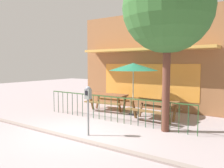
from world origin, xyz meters
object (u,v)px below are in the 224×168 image
Objects in this scene: street_tree at (168,8)px; patio_umbrella at (133,67)px; picnic_table_left at (108,98)px; picnic_table_right at (154,105)px; parking_meter_near at (88,98)px.

patio_umbrella is at bearing 143.78° from street_tree.
picnic_table_left and picnic_table_right have the same top height.
picnic_table_right is 3.13m from parking_meter_near.
street_tree is at bearing 44.81° from parking_meter_near.
picnic_table_left is 3.93m from parking_meter_near.
street_tree reaches higher than picnic_table_right.
parking_meter_near is at bearing -135.19° from street_tree.
picnic_table_right is at bearing -11.21° from picnic_table_left.
parking_meter_near is 3.74m from street_tree.
street_tree reaches higher than picnic_table_left.
parking_meter_near is (0.30, -3.30, -0.89)m from patio_umbrella.
parking_meter_near is at bearing -105.85° from picnic_table_right.
patio_umbrella is at bearing 95.15° from parking_meter_near.
parking_meter_near is (1.75, -3.47, 0.57)m from picnic_table_left.
picnic_table_right is (2.59, -0.51, 0.00)m from picnic_table_left.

